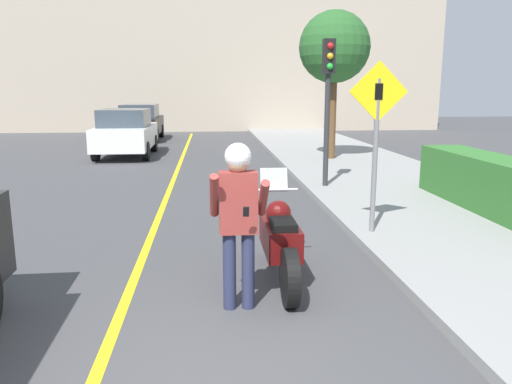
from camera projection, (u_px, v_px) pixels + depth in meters
sidewalk_curb at (482, 231)px, 8.18m from camera, size 4.40×44.00×0.13m
road_center_line at (160, 212)px, 9.65m from camera, size 0.12×36.00×0.01m
building_backdrop at (202, 56)px, 28.38m from camera, size 28.00×1.20×8.46m
motorcycle at (280, 240)px, 6.16m from camera, size 0.62×2.24×1.31m
person_biker at (238, 208)px, 5.20m from camera, size 0.59×0.49×1.80m
crossing_sign at (376, 131)px, 7.60m from camera, size 0.91×0.08×2.63m
traffic_light at (328, 85)px, 11.24m from camera, size 0.26×0.30×3.32m
hedge_row at (500, 186)px, 9.02m from camera, size 0.90×4.87×0.98m
street_tree at (334, 48)px, 15.74m from camera, size 2.25×2.25×4.67m
parked_car_white at (126, 132)px, 17.83m from camera, size 1.88×4.20×1.68m
parked_car_black at (140, 122)px, 23.64m from camera, size 1.88×4.20×1.68m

